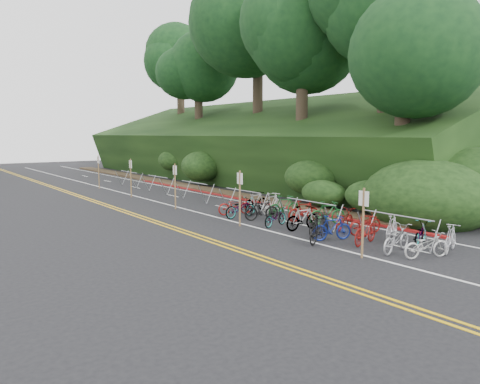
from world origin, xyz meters
name	(u,v)px	position (x,y,z in m)	size (l,w,h in m)	color
ground	(309,250)	(0.00, 0.00, 0.00)	(120.00, 120.00, 0.00)	black
road_markings	(184,211)	(0.63, 10.10, 0.00)	(7.47, 80.00, 0.01)	gold
red_curb	(239,198)	(5.70, 12.00, 0.05)	(0.25, 28.00, 0.10)	maroon
embankment	(260,152)	(12.96, 19.04, 2.57)	(14.30, 48.14, 9.11)	black
tree_cluster	(207,52)	(9.76, 22.04, 10.79)	(31.81, 53.51, 17.24)	#2D2319
bike_rack_front	(397,223)	(3.12, -1.39, 0.85)	(1.14, 2.96, 1.16)	gray
bike_racks_rest	(194,187)	(3.00, 13.00, 0.85)	(1.14, 23.00, 1.17)	gray
signpost_near	(363,218)	(0.71, -1.76, 1.35)	(0.08, 0.40, 2.36)	brown
signposts_rest	(151,179)	(0.60, 14.00, 1.43)	(0.08, 18.40, 2.50)	brown
bike_front	(319,228)	(1.14, 0.64, 0.56)	(1.87, 0.53, 1.13)	black
bike_valet	(317,218)	(2.98, 2.54, 0.50)	(3.23, 12.62, 1.10)	beige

